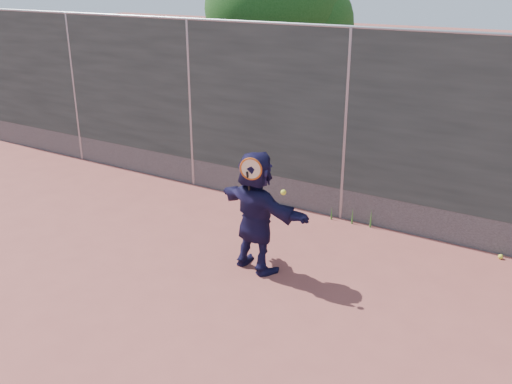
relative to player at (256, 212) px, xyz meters
The scene contains 7 objects.
ground 1.60m from the player, 77.99° to the right, with size 80.00×80.00×0.00m, color #9E4C42.
player is the anchor object (origin of this frame).
ball_ground 3.51m from the player, 35.98° to the left, with size 0.07×0.07×0.07m, color yellow.
fence 2.31m from the player, 82.48° to the left, with size 20.00×0.06×3.03m.
swing_action 0.65m from the player, 64.80° to the right, with size 0.63×0.13×0.51m.
tree_left 6.18m from the player, 116.19° to the left, with size 3.15×3.00×4.53m.
weed_clump 2.23m from the player, 74.16° to the left, with size 0.68×0.07×0.30m.
Camera 1 is at (3.31, -4.47, 3.72)m, focal length 40.00 mm.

